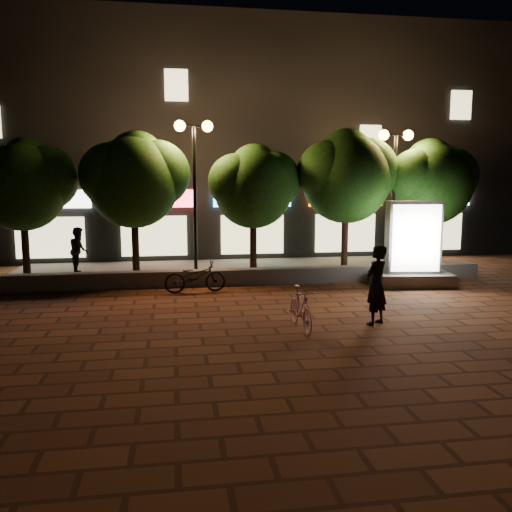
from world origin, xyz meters
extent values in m
plane|color=brown|center=(0.00, 0.00, 0.00)|extent=(80.00, 80.00, 0.00)
cube|color=slate|center=(0.00, 4.00, 0.25)|extent=(16.00, 0.45, 0.50)
cube|color=slate|center=(0.00, 6.50, 0.04)|extent=(16.00, 5.00, 0.08)
cube|color=black|center=(0.00, 13.00, 5.00)|extent=(28.00, 8.00, 10.00)
cube|color=#FF0C0D|center=(-9.00, 12.00, 10.70)|extent=(3.00, 0.25, 1.20)
cube|color=black|center=(-9.00, 12.00, 10.05)|extent=(3.00, 0.25, 0.10)
cube|color=silver|center=(-7.00, 8.94, 2.60)|extent=(3.20, 0.12, 0.70)
cube|color=beige|center=(-7.00, 8.94, 1.10)|extent=(2.60, 0.10, 1.60)
cube|color=#FF3648|center=(-3.00, 8.94, 2.60)|extent=(3.20, 0.12, 0.70)
cube|color=beige|center=(-3.00, 8.94, 1.10)|extent=(2.60, 0.10, 1.60)
cube|color=#4EBCEA|center=(1.00, 8.94, 2.60)|extent=(3.20, 0.12, 0.70)
cube|color=beige|center=(1.00, 8.94, 1.10)|extent=(2.60, 0.10, 1.60)
cube|color=#FF6604|center=(5.00, 8.94, 2.60)|extent=(3.20, 0.12, 0.70)
cube|color=beige|center=(5.00, 8.94, 1.10)|extent=(2.60, 0.10, 1.60)
cube|color=white|center=(9.00, 8.94, 2.60)|extent=(3.20, 0.12, 0.70)
cube|color=beige|center=(9.00, 8.94, 1.10)|extent=(2.60, 0.10, 1.60)
cube|color=beige|center=(-2.00, 8.94, 7.00)|extent=(0.90, 0.10, 1.20)
cube|color=beige|center=(6.00, 8.94, 5.00)|extent=(0.90, 0.10, 1.20)
cube|color=beige|center=(10.00, 8.94, 6.50)|extent=(0.90, 0.10, 1.20)
cylinder|color=black|center=(-7.00, 5.40, 1.21)|extent=(0.24, 0.24, 2.25)
sphere|color=#295C1B|center=(-7.00, 5.40, 3.10)|extent=(2.80, 2.80, 2.80)
sphere|color=#295C1B|center=(-6.30, 5.60, 3.40)|extent=(2.10, 2.10, 2.10)
sphere|color=#295C1B|center=(-6.90, 5.75, 3.80)|extent=(1.82, 1.82, 1.82)
cylinder|color=black|center=(-3.50, 5.40, 1.25)|extent=(0.24, 0.24, 2.34)
sphere|color=#295C1B|center=(-3.50, 5.40, 3.25)|extent=(3.00, 3.00, 3.00)
sphere|color=#295C1B|center=(-2.75, 5.60, 3.54)|extent=(2.25, 2.25, 2.25)
sphere|color=#295C1B|center=(-4.17, 5.25, 3.50)|extent=(2.10, 2.10, 2.10)
sphere|color=#295C1B|center=(-3.40, 5.75, 4.00)|extent=(1.95, 1.95, 1.95)
cylinder|color=black|center=(0.50, 5.40, 1.18)|extent=(0.24, 0.24, 2.21)
sphere|color=#295C1B|center=(0.50, 5.40, 3.03)|extent=(2.70, 2.70, 2.70)
sphere|color=#295C1B|center=(1.17, 5.60, 3.33)|extent=(2.03, 2.03, 2.02)
sphere|color=#295C1B|center=(-0.11, 5.25, 3.28)|extent=(1.89, 1.89, 1.89)
sphere|color=#295C1B|center=(0.60, 5.75, 3.70)|extent=(1.76, 1.76, 1.76)
cylinder|color=black|center=(3.80, 5.40, 1.30)|extent=(0.24, 0.24, 2.43)
sphere|color=#295C1B|center=(3.80, 5.40, 3.36)|extent=(3.10, 3.10, 3.10)
sphere|color=#295C1B|center=(4.58, 5.60, 3.66)|extent=(2.33, 2.33, 2.33)
sphere|color=#295C1B|center=(3.10, 5.25, 3.61)|extent=(2.17, 2.17, 2.17)
sphere|color=#295C1B|center=(3.90, 5.75, 4.14)|extent=(2.01, 2.02, 2.02)
cylinder|color=black|center=(7.00, 5.40, 1.23)|extent=(0.24, 0.24, 2.29)
sphere|color=#295C1B|center=(7.00, 5.40, 3.17)|extent=(2.90, 2.90, 2.90)
sphere|color=#295C1B|center=(7.72, 5.60, 3.47)|extent=(2.18, 2.17, 2.17)
sphere|color=#295C1B|center=(6.35, 5.25, 3.42)|extent=(2.03, 2.03, 2.03)
sphere|color=#295C1B|center=(7.10, 5.75, 3.90)|extent=(1.89, 1.88, 1.88)
cylinder|color=black|center=(-1.50, 5.20, 2.58)|extent=(0.12, 0.12, 5.00)
cylinder|color=black|center=(-1.50, 5.20, 5.08)|extent=(0.90, 0.08, 0.08)
sphere|color=#FFA73F|center=(-1.95, 5.20, 5.08)|extent=(0.36, 0.36, 0.36)
sphere|color=#FFA73F|center=(-1.05, 5.20, 5.08)|extent=(0.36, 0.36, 0.36)
cylinder|color=black|center=(5.50, 5.20, 2.48)|extent=(0.12, 0.12, 4.80)
cylinder|color=black|center=(5.50, 5.20, 4.88)|extent=(0.90, 0.08, 0.08)
sphere|color=#FFA73F|center=(5.05, 5.20, 4.88)|extent=(0.36, 0.36, 0.36)
sphere|color=#FFA73F|center=(5.95, 5.20, 4.88)|extent=(0.36, 0.36, 0.36)
cube|color=slate|center=(5.21, 2.92, 0.21)|extent=(2.61, 1.53, 0.41)
cube|color=#4C4C51|center=(5.21, 2.92, 1.55)|extent=(1.71, 0.76, 2.28)
cube|color=white|center=(5.17, 2.63, 1.55)|extent=(1.49, 0.22, 2.07)
cube|color=white|center=(5.24, 3.22, 1.55)|extent=(1.49, 0.22, 2.07)
imported|color=pink|center=(0.55, -1.40, 0.48)|extent=(0.55, 1.63, 0.97)
imported|color=black|center=(2.37, -1.22, 0.93)|extent=(0.81, 0.76, 1.87)
imported|color=black|center=(-1.62, 2.98, 0.48)|extent=(1.90, 0.84, 0.97)
imported|color=black|center=(-5.53, 6.54, 0.89)|extent=(0.79, 0.92, 1.63)
camera|label=1|loc=(-2.21, -12.57, 3.32)|focal=37.03mm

